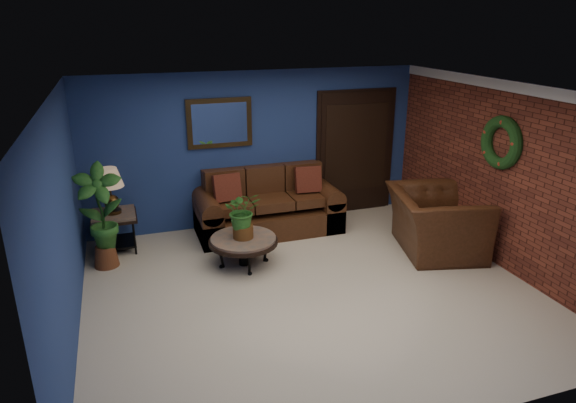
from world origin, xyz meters
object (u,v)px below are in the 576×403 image
object	(u,v)px
table_lamp	(110,185)
side_chair	(275,199)
end_table	(114,222)
armchair	(436,222)
coffee_table	(243,241)
sofa	(267,210)

from	to	relation	value
table_lamp	side_chair	size ratio (longest dim) A/B	0.73
end_table	armchair	world-z (taller)	armchair
coffee_table	sofa	bearing A→B (deg)	59.05
coffee_table	end_table	world-z (taller)	end_table
sofa	armchair	world-z (taller)	sofa
table_lamp	armchair	bearing A→B (deg)	-18.74
end_table	armchair	distance (m)	4.70
armchair	table_lamp	bearing A→B (deg)	85.38
coffee_table	end_table	size ratio (longest dim) A/B	1.49
end_table	sofa	bearing A→B (deg)	0.87
sofa	table_lamp	size ratio (longest dim) A/B	3.47
coffee_table	side_chair	world-z (taller)	side_chair
side_chair	armchair	bearing A→B (deg)	-50.35
table_lamp	side_chair	bearing A→B (deg)	1.50
side_chair	coffee_table	bearing A→B (deg)	-137.12
sofa	side_chair	distance (m)	0.23
table_lamp	side_chair	world-z (taller)	table_lamp
coffee_table	side_chair	xyz separation A→B (m)	(0.81, 1.14, 0.15)
coffee_table	table_lamp	xyz separation A→B (m)	(-1.67, 1.08, 0.66)
coffee_table	armchair	distance (m)	2.81
table_lamp	armchair	size ratio (longest dim) A/B	0.47
sofa	end_table	distance (m)	2.34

